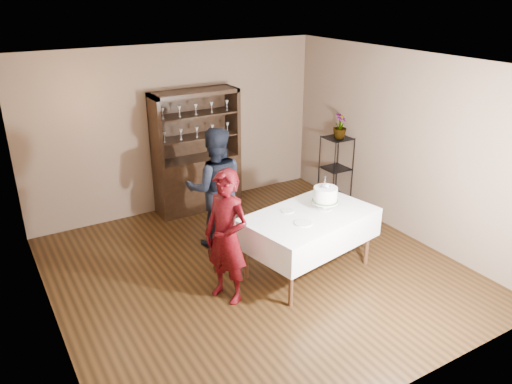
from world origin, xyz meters
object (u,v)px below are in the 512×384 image
Objects in this scene: cake_table at (309,228)px; man at (215,188)px; woman at (226,237)px; cake at (325,196)px; plant_etagere at (336,168)px; potted_plant at (340,126)px; china_hutch at (197,171)px.

cake_table is 1.04× the size of man.
woman is 1.46m from cake.
plant_etagere is 2.92× the size of potted_plant.
cake is (0.94, -1.27, 0.15)m from man.
china_hutch reaches higher than cake.
cake is 2.11m from potted_plant.
china_hutch is 1.67× the size of plant_etagere.
plant_etagere is 2.30m from cake_table.
man reaches higher than cake_table.
man is at bearing -174.00° from plant_etagere.
cake_table is 4.44× the size of potted_plant.
woman is at bearing -179.38° from cake.
china_hutch is at bearing -83.17° from man.
man reaches higher than potted_plant.
china_hutch is 2.63m from cake_table.
man is 1.59m from cake.
woman is at bearing -151.90° from plant_etagere.
woman is at bearing 88.89° from man.
woman reaches higher than cake.
man is 3.72× the size of cake.
potted_plant is at bearing 41.80° from cake_table.
cake_table is (-1.70, -1.55, -0.01)m from plant_etagere.
potted_plant is at bearing -154.68° from man.
cake_table is at bearing -173.85° from cake.
china_hutch is 4.25× the size of cake.
potted_plant is at bearing 45.93° from cake.
china_hutch reaches higher than plant_etagere.
woman is 1.38m from man.
cake_table is at bearing 65.77° from woman.
potted_plant is (1.45, 1.49, 0.37)m from cake.
plant_etagere is 0.74m from potted_plant.
potted_plant is at bearing -83.74° from plant_etagere.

